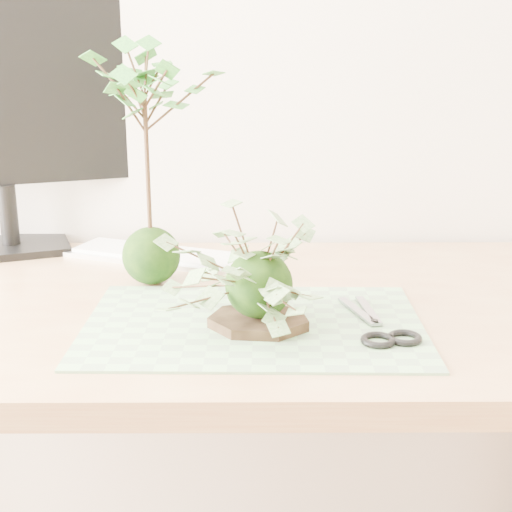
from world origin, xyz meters
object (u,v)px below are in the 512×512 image
at_px(keyboard, 166,256).
at_px(monitor, 0,110).
at_px(ivy_kokedama, 259,254).
at_px(maple_kokedama, 145,113).
at_px(desk, 199,349).

distance_m(keyboard, monitor, 0.42).
distance_m(ivy_kokedama, keyboard, 0.41).
height_order(ivy_kokedama, keyboard, ivy_kokedama).
xyz_separation_m(maple_kokedama, keyboard, (0.01, 0.15, -0.28)).
height_order(desk, ivy_kokedama, ivy_kokedama).
relative_size(desk, keyboard, 3.92).
relative_size(keyboard, monitor, 0.78).
xyz_separation_m(ivy_kokedama, keyboard, (-0.18, 0.35, -0.11)).
xyz_separation_m(desk, ivy_kokedama, (0.10, -0.13, 0.20)).
bearing_deg(monitor, desk, -57.54).
bearing_deg(ivy_kokedama, keyboard, 116.40).
distance_m(desk, maple_kokedama, 0.40).
distance_m(desk, monitor, 0.62).
bearing_deg(keyboard, maple_kokedama, -71.20).
distance_m(maple_kokedama, keyboard, 0.32).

